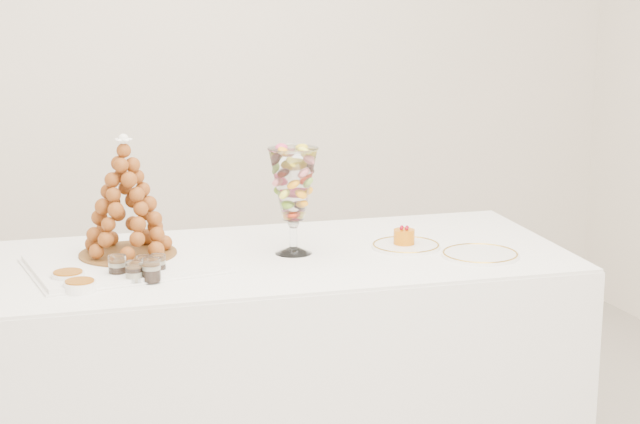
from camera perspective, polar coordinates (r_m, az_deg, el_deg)
name	(u,v)px	position (r m, az deg, el deg)	size (l,w,h in m)	color
buffet_table	(244,376)	(3.65, -4.10, -8.70)	(2.22, 1.01, 0.82)	white
lace_tray	(124,264)	(3.46, -10.39, -2.74)	(0.57, 0.42, 0.02)	white
macaron_vase	(293,186)	(3.51, -1.44, 1.42)	(0.16, 0.16, 0.35)	white
cake_plate	(406,246)	(3.64, 4.60, -1.82)	(0.23, 0.23, 0.01)	white
spare_plate	(480,255)	(3.56, 8.54, -2.27)	(0.26, 0.26, 0.01)	white
verrine_a	(117,267)	(3.32, -10.75, -2.90)	(0.05, 0.05, 0.07)	white
verrine_b	(145,267)	(3.31, -9.33, -2.92)	(0.05, 0.05, 0.07)	white
verrine_c	(158,265)	(3.35, -8.63, -2.79)	(0.05, 0.05, 0.06)	white
verrine_d	(134,272)	(3.27, -9.90, -3.20)	(0.05, 0.05, 0.07)	white
verrine_e	(151,270)	(3.27, -8.99, -3.09)	(0.06, 0.06, 0.08)	white
ramekin_back	(68,277)	(3.32, -13.28, -3.42)	(0.10, 0.10, 0.03)	white
ramekin_front	(80,286)	(3.22, -12.69, -3.89)	(0.10, 0.10, 0.03)	white
croquembouche	(126,197)	(3.49, -10.33, 0.81)	(0.32, 0.32, 0.39)	brown
mousse_cake	(404,236)	(3.64, 4.51, -1.31)	(0.07, 0.07, 0.06)	#CE6A09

